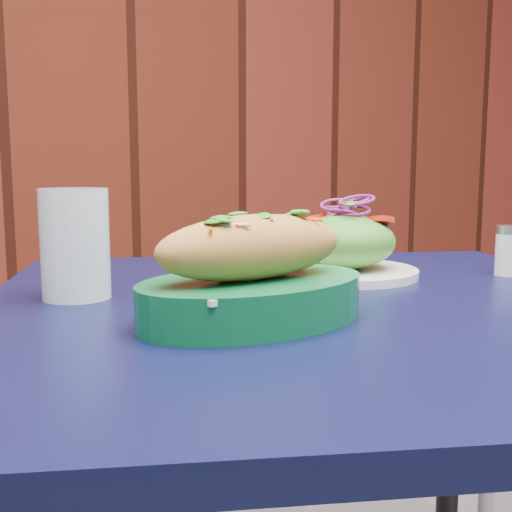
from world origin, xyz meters
name	(u,v)px	position (x,y,z in m)	size (l,w,h in m)	color
cafe_table	(316,372)	(0.17, 1.54, 0.66)	(1.03, 1.03, 0.75)	black
banh_mi_basket	(253,277)	(0.06, 1.49, 0.80)	(0.28, 0.20, 0.12)	#0B5A2E
salad_plate	(345,247)	(0.30, 1.67, 0.79)	(0.21, 0.21, 0.12)	white
water_glass	(75,244)	(-0.08, 1.69, 0.82)	(0.08, 0.08, 0.13)	silver
salt_shaker	(507,251)	(0.52, 1.56, 0.79)	(0.03, 0.03, 0.07)	white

